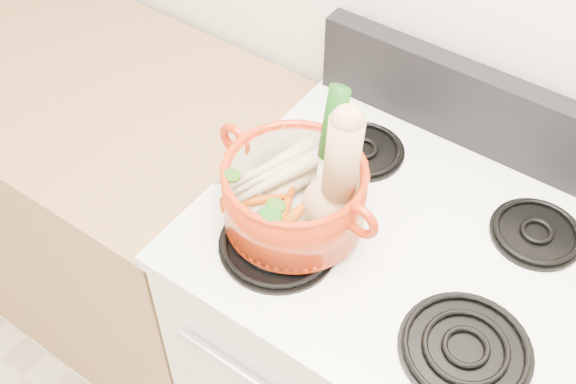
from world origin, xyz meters
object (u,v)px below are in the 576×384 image
Objects in this scene: stove_body at (384,365)px; squash at (342,175)px; dutch_oven at (294,195)px; leek at (328,148)px.

squash is (-0.11, -0.08, 0.66)m from stove_body.
stove_body is at bearing 12.93° from squash.
stove_body is 3.51× the size of dutch_oven.
stove_body is at bearing 33.21° from dutch_oven.
stove_body is 0.61m from dutch_oven.
leek is (-0.05, 0.04, 0.00)m from squash.
dutch_oven reaches higher than stove_body.
stove_body is 0.68m from squash.
squash is at bearing -143.95° from stove_body.
leek reaches higher than stove_body.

